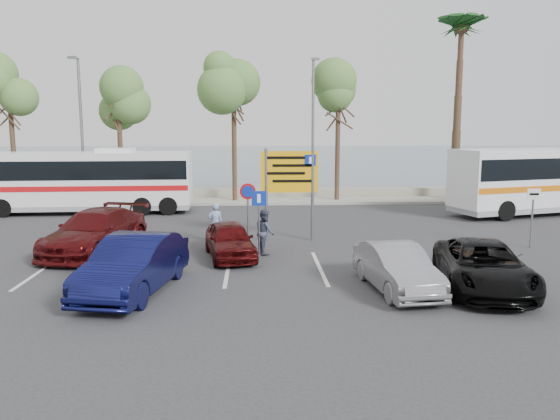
{
  "coord_description": "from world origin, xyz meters",
  "views": [
    {
      "loc": [
        -0.34,
        -17.72,
        4.45
      ],
      "look_at": [
        0.63,
        3.0,
        1.25
      ],
      "focal_mm": 35.0,
      "sensor_mm": 36.0,
      "label": 1
    }
  ],
  "objects_px": {
    "street_lamp_right": "(313,123)",
    "pedestrian_near": "(215,223)",
    "coach_bus_right": "(555,181)",
    "direction_sign": "(290,179)",
    "car_maroon": "(95,232)",
    "car_blue": "(134,265)",
    "car_red": "(230,240)",
    "suv_black": "(484,266)",
    "pedestrian_far": "(265,232)",
    "car_silver_b": "(397,268)",
    "street_lamp_left": "(81,123)",
    "coach_bus_left": "(85,183)"
  },
  "relations": [
    {
      "from": "direction_sign",
      "to": "street_lamp_right",
      "type": "bearing_deg",
      "value": 79.06
    },
    {
      "from": "street_lamp_right",
      "to": "coach_bus_left",
      "type": "relative_size",
      "value": 0.74
    },
    {
      "from": "suv_black",
      "to": "car_silver_b",
      "type": "height_order",
      "value": "suv_black"
    },
    {
      "from": "coach_bus_right",
      "to": "car_red",
      "type": "relative_size",
      "value": 3.21
    },
    {
      "from": "direction_sign",
      "to": "suv_black",
      "type": "xyz_separation_m",
      "value": [
        4.9,
        -6.7,
        -1.77
      ]
    },
    {
      "from": "car_red",
      "to": "pedestrian_near",
      "type": "height_order",
      "value": "pedestrian_near"
    },
    {
      "from": "coach_bus_right",
      "to": "direction_sign",
      "type": "bearing_deg",
      "value": -156.39
    },
    {
      "from": "suv_black",
      "to": "car_maroon",
      "type": "bearing_deg",
      "value": 167.67
    },
    {
      "from": "car_blue",
      "to": "pedestrian_near",
      "type": "bearing_deg",
      "value": 84.97
    },
    {
      "from": "car_blue",
      "to": "street_lamp_left",
      "type": "bearing_deg",
      "value": 121.4
    },
    {
      "from": "street_lamp_right",
      "to": "pedestrian_near",
      "type": "distance_m",
      "value": 12.26
    },
    {
      "from": "street_lamp_right",
      "to": "coach_bus_left",
      "type": "height_order",
      "value": "street_lamp_right"
    },
    {
      "from": "street_lamp_right",
      "to": "pedestrian_far",
      "type": "relative_size",
      "value": 5.08
    },
    {
      "from": "direction_sign",
      "to": "car_maroon",
      "type": "distance_m",
      "value": 7.4
    },
    {
      "from": "car_maroon",
      "to": "pedestrian_near",
      "type": "xyz_separation_m",
      "value": [
        4.15,
        1.44,
        0.02
      ]
    },
    {
      "from": "car_red",
      "to": "car_maroon",
      "type": "bearing_deg",
      "value": 157.16
    },
    {
      "from": "car_blue",
      "to": "pedestrian_far",
      "type": "height_order",
      "value": "pedestrian_far"
    },
    {
      "from": "coach_bus_right",
      "to": "car_silver_b",
      "type": "height_order",
      "value": "coach_bus_right"
    },
    {
      "from": "direction_sign",
      "to": "car_blue",
      "type": "bearing_deg",
      "value": -125.25
    },
    {
      "from": "suv_black",
      "to": "car_silver_b",
      "type": "relative_size",
      "value": 1.23
    },
    {
      "from": "coach_bus_left",
      "to": "car_blue",
      "type": "relative_size",
      "value": 2.32
    },
    {
      "from": "car_blue",
      "to": "car_red",
      "type": "distance_m",
      "value": 4.51
    },
    {
      "from": "street_lamp_left",
      "to": "car_red",
      "type": "distance_m",
      "value": 16.21
    },
    {
      "from": "car_red",
      "to": "car_silver_b",
      "type": "relative_size",
      "value": 0.95
    },
    {
      "from": "suv_black",
      "to": "pedestrian_far",
      "type": "xyz_separation_m",
      "value": [
        -5.9,
        4.5,
        0.13
      ]
    },
    {
      "from": "street_lamp_right",
      "to": "pedestrian_near",
      "type": "height_order",
      "value": "street_lamp_right"
    },
    {
      "from": "coach_bus_left",
      "to": "coach_bus_right",
      "type": "xyz_separation_m",
      "value": [
        24.01,
        -1.18,
        0.1
      ]
    },
    {
      "from": "car_blue",
      "to": "car_maroon",
      "type": "height_order",
      "value": "car_blue"
    },
    {
      "from": "pedestrian_far",
      "to": "car_maroon",
      "type": "bearing_deg",
      "value": 69.96
    },
    {
      "from": "direction_sign",
      "to": "pedestrian_far",
      "type": "height_order",
      "value": "direction_sign"
    },
    {
      "from": "street_lamp_left",
      "to": "pedestrian_near",
      "type": "bearing_deg",
      "value": -52.41
    },
    {
      "from": "street_lamp_left",
      "to": "coach_bus_right",
      "type": "height_order",
      "value": "street_lamp_left"
    },
    {
      "from": "car_blue",
      "to": "direction_sign",
      "type": "bearing_deg",
      "value": 65.34
    },
    {
      "from": "car_red",
      "to": "suv_black",
      "type": "relative_size",
      "value": 0.77
    },
    {
      "from": "coach_bus_right",
      "to": "car_red",
      "type": "bearing_deg",
      "value": -151.45
    },
    {
      "from": "street_lamp_left",
      "to": "street_lamp_right",
      "type": "bearing_deg",
      "value": 0.0
    },
    {
      "from": "pedestrian_far",
      "to": "street_lamp_left",
      "type": "bearing_deg",
      "value": 23.34
    },
    {
      "from": "street_lamp_right",
      "to": "car_maroon",
      "type": "distance_m",
      "value": 15.5
    },
    {
      "from": "car_silver_b",
      "to": "pedestrian_far",
      "type": "bearing_deg",
      "value": 120.9
    },
    {
      "from": "coach_bus_left",
      "to": "pedestrian_far",
      "type": "relative_size",
      "value": 6.84
    },
    {
      "from": "car_red",
      "to": "pedestrian_far",
      "type": "distance_m",
      "value": 1.31
    },
    {
      "from": "car_silver_b",
      "to": "direction_sign",
      "type": "bearing_deg",
      "value": 103.46
    },
    {
      "from": "car_blue",
      "to": "coach_bus_right",
      "type": "bearing_deg",
      "value": 44.77
    },
    {
      "from": "direction_sign",
      "to": "car_silver_b",
      "type": "relative_size",
      "value": 0.94
    },
    {
      "from": "direction_sign",
      "to": "suv_black",
      "type": "bearing_deg",
      "value": -53.83
    },
    {
      "from": "direction_sign",
      "to": "coach_bus_right",
      "type": "height_order",
      "value": "direction_sign"
    },
    {
      "from": "coach_bus_left",
      "to": "coach_bus_right",
      "type": "distance_m",
      "value": 24.04
    },
    {
      "from": "direction_sign",
      "to": "car_silver_b",
      "type": "distance_m",
      "value": 7.37
    },
    {
      "from": "car_maroon",
      "to": "suv_black",
      "type": "relative_size",
      "value": 1.1
    },
    {
      "from": "car_maroon",
      "to": "street_lamp_left",
      "type": "bearing_deg",
      "value": 122.19
    }
  ]
}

